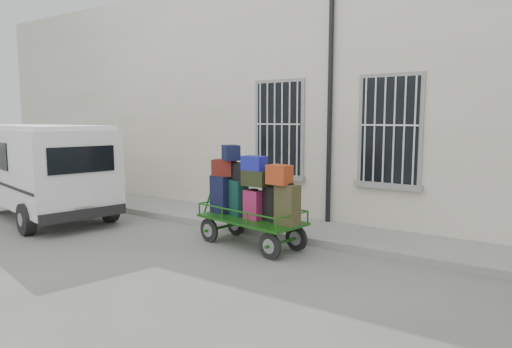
{
  "coord_description": "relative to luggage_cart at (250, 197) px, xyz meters",
  "views": [
    {
      "loc": [
        5.38,
        -6.47,
        2.51
      ],
      "look_at": [
        0.27,
        1.0,
        1.39
      ],
      "focal_mm": 32.0,
      "sensor_mm": 36.0,
      "label": 1
    }
  ],
  "objects": [
    {
      "name": "ground",
      "position": [
        -0.34,
        -0.7,
        -0.97
      ],
      "size": [
        80.0,
        80.0,
        0.0
      ],
      "primitive_type": "plane",
      "color": "#63635E",
      "rests_on": "ground"
    },
    {
      "name": "building",
      "position": [
        -0.34,
        4.79,
        2.03
      ],
      "size": [
        24.0,
        5.15,
        6.0
      ],
      "color": "beige",
      "rests_on": "ground"
    },
    {
      "name": "sidewalk",
      "position": [
        -0.34,
        1.5,
        -0.9
      ],
      "size": [
        24.0,
        1.7,
        0.15
      ],
      "primitive_type": "cube",
      "color": "gray",
      "rests_on": "ground"
    },
    {
      "name": "luggage_cart",
      "position": [
        0.0,
        0.0,
        0.0
      ],
      "size": [
        2.59,
        1.32,
        1.97
      ],
      "rotation": [
        0.0,
        0.0,
        -0.17
      ],
      "color": "black",
      "rests_on": "ground"
    },
    {
      "name": "van",
      "position": [
        -5.72,
        -0.8,
        0.37
      ],
      "size": [
        4.93,
        2.88,
        2.34
      ],
      "rotation": [
        0.0,
        0.0,
        -0.22
      ],
      "color": "white",
      "rests_on": "ground"
    }
  ]
}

